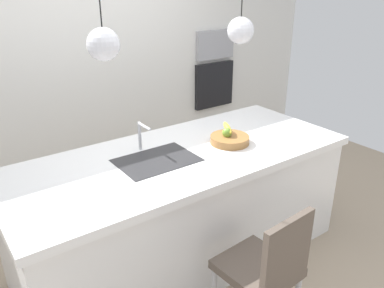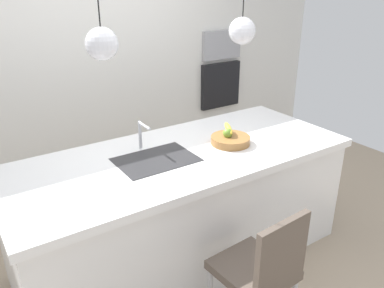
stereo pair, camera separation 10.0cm
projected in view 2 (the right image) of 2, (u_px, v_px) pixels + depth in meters
The scene contains 11 objects.
floor at pixel (182, 254), 3.29m from camera, with size 6.60×6.60×0.00m, color tan.
back_wall at pixel (95, 65), 4.04m from camera, with size 6.00×0.10×2.60m, color silver.
kitchen_island at pixel (181, 206), 3.11m from camera, with size 2.59×1.07×0.93m.
sink_basin at pixel (156, 160), 2.82m from camera, with size 0.56×0.40×0.02m, color #2D2D30.
faucet at pixel (142, 132), 2.92m from camera, with size 0.02×0.17×0.22m.
fruit_bowl at pixel (230, 139), 3.08m from camera, with size 0.31×0.31×0.15m.
microwave at pixel (221, 45), 4.76m from camera, with size 0.54×0.08×0.34m, color #9E9EA3.
oven at pixel (220, 85), 4.96m from camera, with size 0.56×0.08×0.56m, color black.
chair_near at pixel (262, 268), 2.38m from camera, with size 0.45×0.48×0.92m.
pendant_light_left at pixel (102, 44), 2.32m from camera, with size 0.20×0.20×0.80m.
pendant_light_right at pixel (242, 31), 2.87m from camera, with size 0.20×0.20×0.80m.
Camera 2 is at (-1.41, -2.26, 2.14)m, focal length 36.88 mm.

